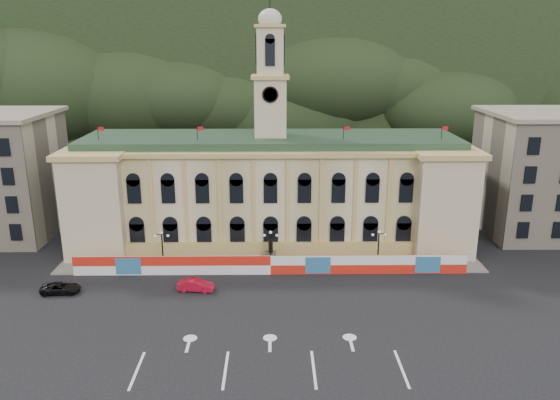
{
  "coord_description": "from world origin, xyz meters",
  "views": [
    {
      "loc": [
        0.41,
        -49.05,
        28.63
      ],
      "look_at": [
        1.23,
        18.0,
        8.98
      ],
      "focal_mm": 35.0,
      "sensor_mm": 36.0,
      "label": 1
    }
  ],
  "objects_px": {
    "statue": "(271,257)",
    "lamp_center": "(271,246)",
    "red_sedan": "(196,285)",
    "black_suv": "(61,288)"
  },
  "relations": [
    {
      "from": "red_sedan",
      "to": "lamp_center",
      "type": "bearing_deg",
      "value": -46.7
    },
    {
      "from": "statue",
      "to": "lamp_center",
      "type": "distance_m",
      "value": 2.14
    },
    {
      "from": "lamp_center",
      "to": "red_sedan",
      "type": "xyz_separation_m",
      "value": [
        -8.89,
        -6.65,
        -2.36
      ]
    },
    {
      "from": "lamp_center",
      "to": "red_sedan",
      "type": "relative_size",
      "value": 1.15
    },
    {
      "from": "statue",
      "to": "black_suv",
      "type": "distance_m",
      "value": 26.01
    },
    {
      "from": "red_sedan",
      "to": "black_suv",
      "type": "distance_m",
      "value": 15.84
    },
    {
      "from": "lamp_center",
      "to": "red_sedan",
      "type": "distance_m",
      "value": 11.34
    },
    {
      "from": "statue",
      "to": "red_sedan",
      "type": "distance_m",
      "value": 11.73
    },
    {
      "from": "statue",
      "to": "black_suv",
      "type": "xyz_separation_m",
      "value": [
        -24.72,
        -8.09,
        -0.56
      ]
    },
    {
      "from": "black_suv",
      "to": "lamp_center",
      "type": "bearing_deg",
      "value": -77.42
    }
  ]
}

